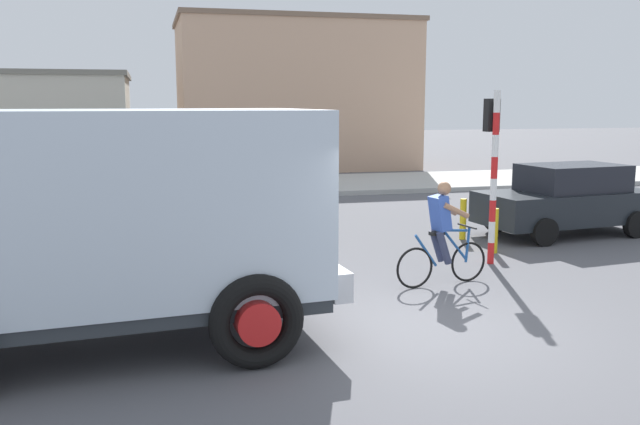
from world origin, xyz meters
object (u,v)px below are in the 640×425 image
truck_foreground (101,214)px  bollard_far (463,219)px  traffic_light_pole (493,153)px  bollard_near (494,231)px  car_white_mid (9,208)px  car_red_near (567,199)px  cyclist (442,234)px

truck_foreground → bollard_far: truck_foreground is taller
truck_foreground → traffic_light_pole: 7.30m
traffic_light_pole → bollard_far: bearing=76.7°
bollard_near → bollard_far: bearing=90.0°
car_white_mid → bollard_far: bearing=-9.9°
traffic_light_pole → car_white_mid: size_ratio=0.75×
truck_foreground → bollard_near: 8.14m
car_red_near → traffic_light_pole: bearing=-146.1°
car_white_mid → bollard_far: car_white_mid is taller
truck_foreground → bollard_near: bearing=26.4°
bollard_near → bollard_far: (0.00, 1.40, 0.00)m
bollard_near → bollard_far: same height
car_red_near → bollard_near: (-2.52, -1.31, -0.37)m
truck_foreground → traffic_light_pole: traffic_light_pole is taller
traffic_light_pole → bollard_near: (0.50, 0.72, -1.62)m
car_white_mid → bollard_far: size_ratio=4.71×
car_white_mid → bollard_near: 9.97m
bollard_near → car_red_near: bearing=27.5°
truck_foreground → bollard_far: bearing=34.6°
car_white_mid → bollard_near: size_ratio=4.71×
cyclist → car_white_mid: 8.98m
truck_foreground → car_red_near: 10.92m
traffic_light_pole → car_red_near: 3.85m
traffic_light_pole → car_red_near: (3.02, 2.03, -1.25)m
cyclist → traffic_light_pole: (1.53, 1.24, 1.20)m
cyclist → truck_foreground: bearing=-162.7°
truck_foreground → cyclist: size_ratio=3.26×
bollard_far → traffic_light_pole: bearing=-103.3°
truck_foreground → car_white_mid: (-2.28, 6.63, -0.85)m
bollard_near → truck_foreground: bearing=-153.6°
cyclist → car_white_mid: size_ratio=0.41×
car_red_near → bollard_far: car_red_near is taller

